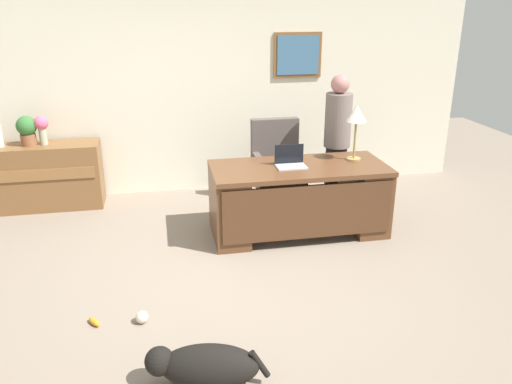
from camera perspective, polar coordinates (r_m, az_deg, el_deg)
ground_plane at (r=4.88m, az=-1.15°, el=-9.63°), size 12.00×12.00×0.00m
back_wall at (r=6.88m, az=-5.01°, el=11.33°), size 7.00×0.16×2.70m
desk at (r=5.62m, az=4.85°, el=-0.60°), size 1.91×0.85×0.78m
credenza at (r=6.90m, az=-23.50°, el=1.58°), size 1.60×0.50×0.81m
armchair at (r=6.41m, az=2.40°, el=2.70°), size 0.60×0.59×1.08m
person_standing at (r=6.29m, az=9.05°, el=5.61°), size 0.32×0.32×1.66m
dog_lying at (r=3.64m, az=-5.82°, el=-18.78°), size 0.84×0.43×0.30m
laptop at (r=5.50m, az=3.86°, el=3.48°), size 0.32×0.22×0.23m
desk_lamp at (r=5.70m, az=11.19°, el=8.24°), size 0.22×0.22×0.62m
vase_with_flowers at (r=6.70m, az=-22.89°, el=6.81°), size 0.17×0.17×0.36m
potted_plant at (r=6.74m, az=-24.28°, el=6.42°), size 0.24×0.24×0.36m
dog_toy_ball at (r=4.35m, az=-12.66°, el=-13.51°), size 0.10×0.10×0.10m
dog_toy_bone at (r=4.45m, az=-17.68°, el=-13.68°), size 0.13×0.15×0.05m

